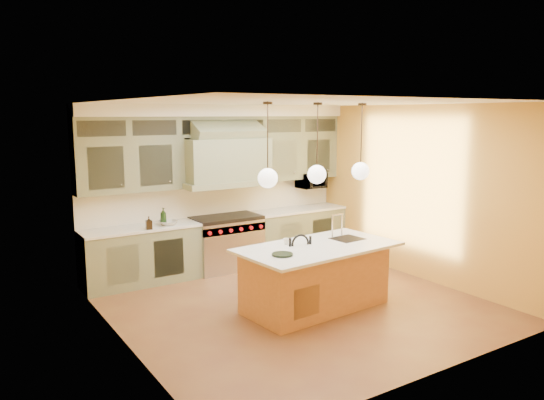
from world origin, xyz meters
TOP-DOWN VIEW (x-y plane):
  - floor at (0.00, 0.00)m, footprint 5.00×5.00m
  - ceiling at (0.00, 0.00)m, footprint 5.00×5.00m
  - wall_back at (0.00, 2.50)m, footprint 5.00×0.00m
  - wall_front at (0.00, -2.50)m, footprint 5.00×0.00m
  - wall_left at (-2.50, 0.00)m, footprint 0.00×5.00m
  - wall_right at (2.50, 0.00)m, footprint 0.00×5.00m
  - back_cabinetry at (0.00, 2.23)m, footprint 5.00×0.77m
  - range at (0.00, 2.14)m, footprint 1.20×0.74m
  - kitchen_island at (0.17, -0.25)m, footprint 2.36×1.39m
  - counter_stool at (-0.05, -0.27)m, footprint 0.43×0.43m
  - microwave at (1.95, 2.25)m, footprint 0.54×0.37m
  - oil_bottle_a at (-1.16, 2.15)m, footprint 0.12×0.12m
  - oil_bottle_b at (-1.49, 1.92)m, footprint 0.11×0.11m
  - fruit_bowl at (-1.11, 2.07)m, footprint 0.33×0.33m
  - cup at (-0.16, 0.01)m, footprint 0.10×0.10m
  - pendant_left at (-0.64, -0.25)m, footprint 0.26×0.26m
  - pendant_center at (0.16, -0.25)m, footprint 0.26×0.26m
  - pendant_right at (0.96, -0.25)m, footprint 0.26×0.26m

SIDE VIEW (x-z plane):
  - floor at x=0.00m, z-range 0.00..0.00m
  - kitchen_island at x=0.17m, z-range -0.20..1.15m
  - range at x=0.00m, z-range 0.01..0.97m
  - counter_stool at x=-0.05m, z-range 0.07..1.15m
  - cup at x=-0.16m, z-range 0.92..1.01m
  - fruit_bowl at x=-1.11m, z-range 0.94..1.02m
  - oil_bottle_b at x=-1.49m, z-range 0.94..1.15m
  - oil_bottle_a at x=-1.16m, z-range 0.94..1.22m
  - back_cabinetry at x=0.00m, z-range -0.02..2.88m
  - microwave at x=1.95m, z-range 1.30..1.60m
  - wall_back at x=0.00m, z-range -1.05..3.95m
  - wall_front at x=0.00m, z-range -1.05..3.95m
  - wall_left at x=-2.50m, z-range -1.05..3.95m
  - wall_right at x=2.50m, z-range -1.05..3.95m
  - pendant_left at x=-0.64m, z-range 1.39..2.50m
  - pendant_center at x=0.16m, z-range 1.39..2.50m
  - pendant_right at x=0.96m, z-range 1.39..2.50m
  - ceiling at x=0.00m, z-range 2.90..2.90m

